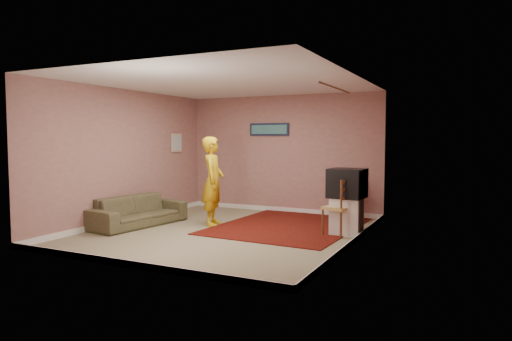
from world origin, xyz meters
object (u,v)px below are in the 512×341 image
at_px(chair_b, 338,201).
at_px(sofa, 138,211).
at_px(chair_a, 344,191).
at_px(person, 213,181).
at_px(crt_tv, 347,183).
at_px(tv_cabinet, 347,216).

xyz_separation_m(chair_b, sofa, (-3.63, -0.81, -0.31)).
height_order(chair_a, person, person).
bearing_deg(crt_tv, chair_a, 111.94).
xyz_separation_m(crt_tv, person, (-2.51, -0.24, -0.04)).
bearing_deg(person, tv_cabinet, -104.47).
relative_size(crt_tv, chair_b, 1.18).
xyz_separation_m(crt_tv, sofa, (-3.74, -0.93, -0.60)).
xyz_separation_m(chair_b, person, (-2.40, -0.12, 0.25)).
xyz_separation_m(tv_cabinet, chair_b, (-0.12, -0.13, 0.27)).
relative_size(tv_cabinet, chair_b, 1.19).
height_order(sofa, person, person).
height_order(tv_cabinet, sofa, tv_cabinet).
xyz_separation_m(tv_cabinet, person, (-2.52, -0.24, 0.52)).
bearing_deg(chair_b, tv_cabinet, 152.03).
height_order(crt_tv, sofa, crt_tv).
bearing_deg(person, chair_b, -107.19).
height_order(chair_a, chair_b, chair_a).
bearing_deg(tv_cabinet, chair_b, -133.75).
bearing_deg(person, chair_a, -76.99).
height_order(crt_tv, chair_a, crt_tv).
relative_size(tv_cabinet, person, 0.38).
xyz_separation_m(chair_a, person, (-2.17, -1.40, 0.24)).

